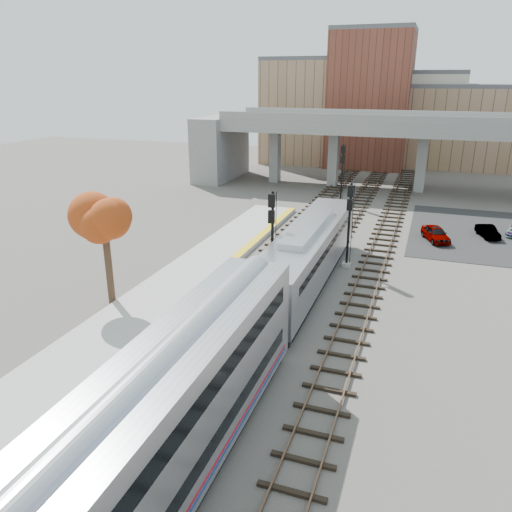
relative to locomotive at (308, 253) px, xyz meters
The scene contains 15 objects.
ground 11.23m from the locomotive, 95.22° to the right, with size 160.00×160.00×0.00m, color #47423D.
platform 13.87m from the locomotive, 127.00° to the right, with size 4.50×60.00×0.35m, color #9E9E99.
yellow_strip 12.80m from the locomotive, 120.12° to the right, with size 0.70×60.00×0.01m, color yellow.
tracks 2.70m from the locomotive, 92.46° to the left, with size 10.70×95.00×0.25m.
overpass 34.46m from the locomotive, 83.43° to the left, with size 54.00×12.00×9.50m.
buildings_far 55.90m from the locomotive, 89.73° to the left, with size 43.00×21.00×20.60m.
parking_lot 21.56m from the locomotive, 52.68° to the left, with size 14.00×18.00×0.04m, color black.
locomotive is the anchor object (origin of this frame).
coach 22.61m from the locomotive, 90.00° to the right, with size 3.03×25.00×5.00m.
signal_mast_near 2.75m from the locomotive, 144.82° to the right, with size 0.60×0.64×6.68m.
signal_mast_mid 4.78m from the locomotive, 64.91° to the left, with size 0.60×0.64×6.41m.
signal_mast_far 24.22m from the locomotive, 94.98° to the left, with size 0.60×0.64×6.66m.
tree 13.54m from the locomotive, 146.69° to the right, with size 3.60×3.60×8.05m.
car_a 15.60m from the locomotive, 57.83° to the left, with size 1.54×3.83×1.31m, color #99999E.
car_b 20.26m from the locomotive, 51.19° to the left, with size 1.14×3.26×1.07m, color #99999E.
Camera 1 is at (8.30, -20.34, 13.50)m, focal length 35.00 mm.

